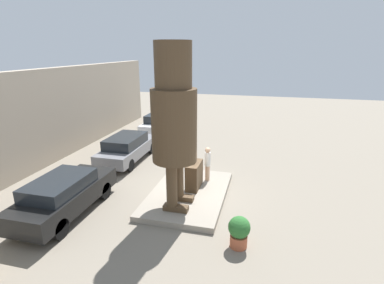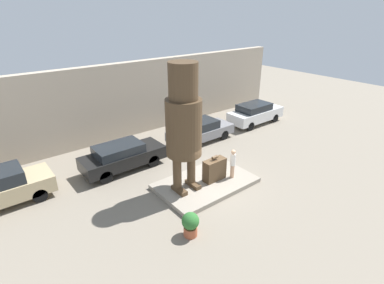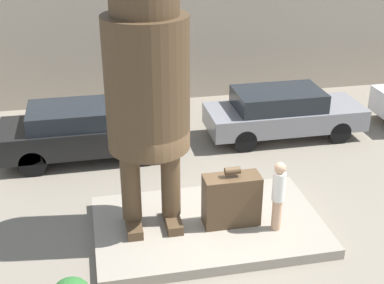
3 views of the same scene
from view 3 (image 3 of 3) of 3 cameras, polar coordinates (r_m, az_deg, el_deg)
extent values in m
plane|color=gray|center=(11.99, 1.76, -9.41)|extent=(60.00, 60.00, 0.00)
cube|color=gray|center=(11.93, 1.77, -8.95)|extent=(4.96, 3.11, 0.23)
cube|color=tan|center=(18.80, -4.25, 12.07)|extent=(28.00, 0.60, 5.10)
cube|color=#4C3823|center=(11.64, -6.26, -8.76)|extent=(0.33, 0.95, 0.21)
cube|color=#4C3823|center=(11.72, -2.10, -8.34)|extent=(0.33, 0.95, 0.21)
cylinder|color=#4C3823|center=(11.27, -6.55, -4.42)|extent=(0.41, 0.41, 1.66)
cylinder|color=#4C3823|center=(11.36, -2.29, -4.02)|extent=(0.41, 0.41, 1.66)
cylinder|color=#4C3823|center=(10.42, -4.81, 6.18)|extent=(1.66, 1.66, 2.67)
cube|color=#4C3823|center=(11.55, 4.23, -6.19)|extent=(1.21, 0.53, 1.15)
cylinder|color=#4C3823|center=(11.20, 4.35, -3.07)|extent=(0.33, 0.16, 0.16)
cylinder|color=tan|center=(11.58, 9.01, -7.63)|extent=(0.21, 0.21, 0.72)
cylinder|color=white|center=(11.23, 9.25, -4.72)|extent=(0.27, 0.27, 0.64)
sphere|color=tan|center=(11.02, 9.40, -2.74)|extent=(0.24, 0.24, 0.24)
cube|color=black|center=(15.05, -11.19, 0.82)|extent=(4.65, 1.78, 0.72)
cube|color=#1E2328|center=(14.82, -12.28, 2.86)|extent=(2.56, 1.60, 0.48)
cylinder|color=black|center=(15.98, -6.00, 1.26)|extent=(0.71, 0.18, 0.71)
cylinder|color=black|center=(14.54, -5.32, -1.26)|extent=(0.71, 0.18, 0.71)
cylinder|color=black|center=(16.01, -16.30, 0.37)|extent=(0.71, 0.18, 0.71)
cylinder|color=black|center=(14.57, -16.65, -2.23)|extent=(0.71, 0.18, 0.71)
cube|color=gray|center=(16.35, 9.82, 2.69)|extent=(4.69, 1.76, 0.62)
cube|color=#1E2328|center=(16.06, 9.19, 4.55)|extent=(2.58, 1.58, 0.54)
cylinder|color=black|center=(17.69, 13.26, 3.05)|extent=(0.67, 0.18, 0.67)
cylinder|color=black|center=(16.39, 15.47, 0.98)|extent=(0.67, 0.18, 0.67)
cylinder|color=black|center=(16.72, 4.13, 2.37)|extent=(0.67, 0.18, 0.67)
cylinder|color=black|center=(15.34, 5.69, 0.11)|extent=(0.67, 0.18, 0.67)
camera|label=1|loc=(11.07, -65.72, 6.82)|focal=28.00mm
camera|label=2|loc=(6.61, -108.79, 6.59)|focal=28.00mm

